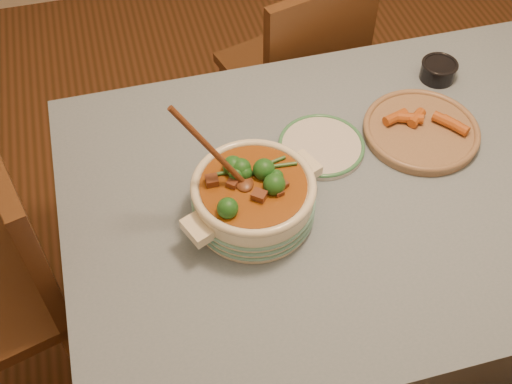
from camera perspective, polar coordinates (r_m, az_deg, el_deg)
floor at (r=2.35m, az=8.33°, el=-10.98°), size 4.50×4.50×0.00m
dining_table at (r=1.80m, az=10.70°, el=-0.78°), size 1.68×1.08×0.76m
stew_casserole at (r=1.56m, az=-0.24°, el=-0.36°), size 0.39×0.39×0.36m
white_plate at (r=1.78m, az=5.83°, el=4.11°), size 0.31×0.31×0.02m
condiment_bowl at (r=2.05m, az=15.93°, el=10.43°), size 0.14×0.14×0.06m
fried_plate at (r=1.86m, az=14.50°, el=5.44°), size 0.38×0.38×0.05m
chair_far at (r=2.41m, az=3.93°, el=10.79°), size 0.52×0.52×0.91m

